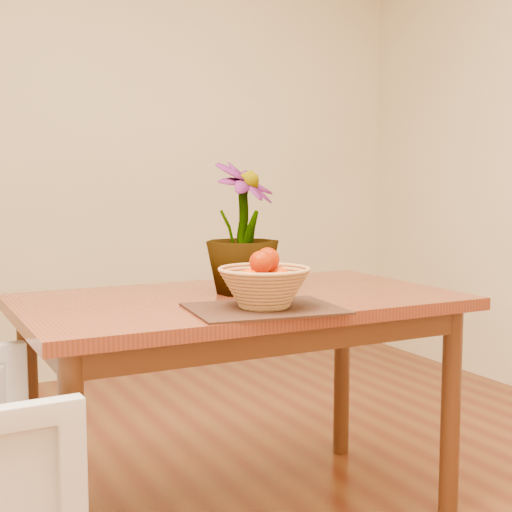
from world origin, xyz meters
name	(u,v)px	position (x,y,z in m)	size (l,w,h in m)	color
wall_back	(88,140)	(0.00, 2.25, 1.35)	(4.00, 0.02, 2.70)	#FFEDC2
table	(239,322)	(0.00, 0.30, 0.66)	(1.40, 0.80, 0.75)	maroon
placemat	(264,309)	(-0.04, 0.04, 0.75)	(0.43, 0.32, 0.01)	#382014
wicker_basket	(264,289)	(-0.04, 0.04, 0.81)	(0.27, 0.27, 0.11)	#BD804F
orange_pile	(264,271)	(-0.04, 0.04, 0.86)	(0.18, 0.17, 0.13)	#F93A04
potted_plant	(243,228)	(0.03, 0.34, 0.97)	(0.24, 0.24, 0.44)	#143F12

